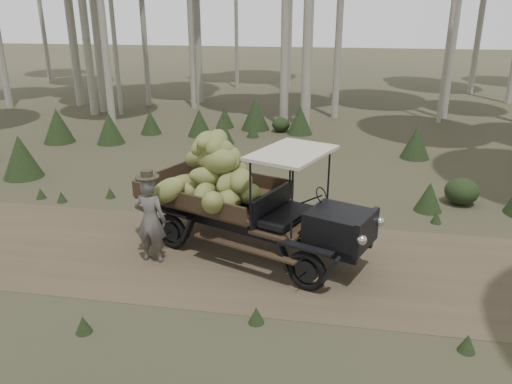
% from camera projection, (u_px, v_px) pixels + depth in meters
% --- Properties ---
extents(ground, '(120.00, 120.00, 0.00)m').
position_uv_depth(ground, '(196.00, 255.00, 10.53)').
color(ground, '#473D2B').
rests_on(ground, ground).
extents(dirt_track, '(70.00, 4.00, 0.01)m').
position_uv_depth(dirt_track, '(196.00, 255.00, 10.53)').
color(dirt_track, brown).
rests_on(dirt_track, ground).
extents(banana_truck, '(5.32, 3.45, 2.64)m').
position_uv_depth(banana_truck, '(236.00, 186.00, 10.33)').
color(banana_truck, black).
rests_on(banana_truck, ground).
extents(farmer, '(0.68, 0.50, 1.96)m').
position_uv_depth(farmer, '(150.00, 219.00, 10.00)').
color(farmer, '#55524E').
rests_on(farmer, ground).
extents(undergrowth, '(23.02, 23.61, 1.35)m').
position_uv_depth(undergrowth, '(151.00, 188.00, 12.81)').
color(undergrowth, '#233319').
rests_on(undergrowth, ground).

